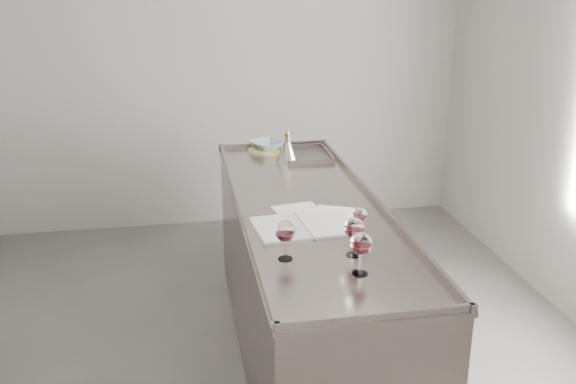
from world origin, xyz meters
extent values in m
cube|color=#9C9A97|center=(0.00, 2.51, 1.40)|extent=(4.50, 0.02, 2.80)
cube|color=gray|center=(0.50, 0.30, 0.46)|extent=(0.75, 2.40, 0.92)
cube|color=gray|center=(0.50, 0.30, 0.93)|extent=(0.77, 2.42, 0.02)
cube|color=gray|center=(0.50, -0.89, 0.96)|extent=(0.77, 0.02, 0.03)
cube|color=gray|center=(0.50, 1.49, 0.96)|extent=(0.77, 0.02, 0.03)
cube|color=gray|center=(0.14, 0.30, 0.96)|extent=(0.02, 2.42, 0.03)
cube|color=gray|center=(0.86, 0.30, 0.96)|extent=(0.02, 2.42, 0.03)
cube|color=#595654|center=(0.68, 1.22, 0.94)|extent=(0.30, 0.38, 0.01)
cylinder|color=white|center=(0.26, -0.33, 0.94)|extent=(0.06, 0.06, 0.00)
cylinder|color=white|center=(0.26, -0.33, 0.99)|extent=(0.01, 0.01, 0.09)
ellipsoid|color=white|center=(0.26, -0.33, 1.07)|extent=(0.09, 0.09, 0.09)
cylinder|color=#35070F|center=(0.26, -0.33, 1.05)|extent=(0.06, 0.06, 0.02)
cylinder|color=white|center=(0.57, -0.34, 0.94)|extent=(0.06, 0.06, 0.00)
cylinder|color=white|center=(0.57, -0.34, 0.99)|extent=(0.01, 0.01, 0.09)
ellipsoid|color=white|center=(0.57, -0.34, 1.07)|extent=(0.09, 0.09, 0.10)
cylinder|color=#38070C|center=(0.57, -0.34, 1.05)|extent=(0.07, 0.07, 0.02)
cylinder|color=white|center=(0.54, -0.52, 0.94)|extent=(0.07, 0.07, 0.00)
cylinder|color=white|center=(0.54, -0.52, 0.99)|extent=(0.01, 0.01, 0.09)
ellipsoid|color=white|center=(0.54, -0.52, 1.08)|extent=(0.09, 0.09, 0.10)
cylinder|color=#38070B|center=(0.54, -0.52, 1.05)|extent=(0.07, 0.07, 0.02)
cylinder|color=white|center=(0.65, -0.15, 0.94)|extent=(0.06, 0.06, 0.00)
cylinder|color=white|center=(0.65, -0.15, 0.98)|extent=(0.01, 0.01, 0.07)
ellipsoid|color=white|center=(0.65, -0.15, 1.05)|extent=(0.07, 0.07, 0.08)
cylinder|color=#39070C|center=(0.65, -0.15, 1.03)|extent=(0.05, 0.05, 0.02)
cube|color=silver|center=(0.30, 0.00, 0.95)|extent=(0.26, 0.35, 0.01)
cube|color=silver|center=(0.54, 0.02, 0.95)|extent=(0.26, 0.35, 0.01)
cylinder|color=white|center=(0.42, 0.01, 0.95)|extent=(0.04, 0.33, 0.01)
cube|color=silver|center=(0.44, 0.17, 0.94)|extent=(0.29, 0.37, 0.00)
cube|color=silver|center=(0.58, 0.11, 0.94)|extent=(0.32, 0.36, 0.00)
cylinder|color=#D1CA87|center=(0.44, 1.38, 0.95)|extent=(0.33, 0.33, 0.02)
imported|color=#93A6AB|center=(0.44, 1.38, 0.99)|extent=(0.28, 0.28, 0.05)
cone|color=#A89E95|center=(0.53, 1.11, 1.01)|extent=(0.16, 0.16, 0.14)
cylinder|color=#A89E95|center=(0.53, 1.11, 1.09)|extent=(0.03, 0.03, 0.03)
cylinder|color=#9C5C2B|center=(0.53, 1.11, 1.12)|extent=(0.04, 0.04, 0.02)
cone|color=#A89E95|center=(0.53, 1.11, 1.15)|extent=(0.03, 0.03, 0.05)
camera|label=1|loc=(-0.17, -2.82, 2.15)|focal=40.00mm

